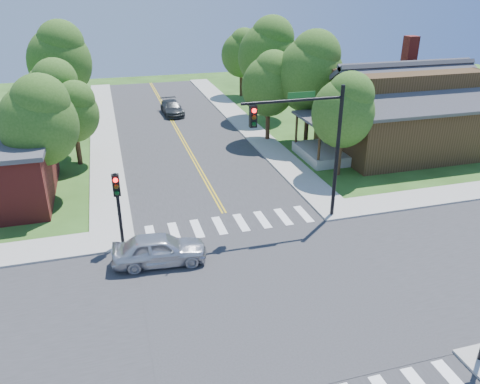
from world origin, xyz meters
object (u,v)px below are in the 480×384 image
object	(u,v)px
signal_pole_nw	(117,196)
car_dgrey	(172,108)
house_ne	(400,107)
signal_mast_ne	(309,134)
car_silver	(160,250)

from	to	relation	value
signal_pole_nw	car_dgrey	size ratio (longest dim) A/B	0.86
signal_pole_nw	house_ne	xyz separation A→B (m)	(20.71, 8.66, 0.67)
signal_mast_ne	signal_pole_nw	size ratio (longest dim) A/B	1.89
signal_pole_nw	car_silver	bearing A→B (deg)	-53.11
signal_mast_ne	car_dgrey	bearing A→B (deg)	98.50
house_ne	car_dgrey	world-z (taller)	house_ne
signal_pole_nw	car_dgrey	bearing A→B (deg)	75.79
signal_pole_nw	car_silver	size ratio (longest dim) A/B	0.87
house_ne	car_silver	distance (m)	22.11
signal_mast_ne	car_silver	xyz separation A→B (m)	(-7.95, -2.09, -4.13)
signal_pole_nw	car_silver	distance (m)	3.24
signal_pole_nw	signal_mast_ne	bearing A→B (deg)	0.07
car_silver	signal_mast_ne	bearing A→B (deg)	-70.30
signal_pole_nw	car_dgrey	distance (m)	24.46
signal_mast_ne	car_silver	size ratio (longest dim) A/B	1.65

